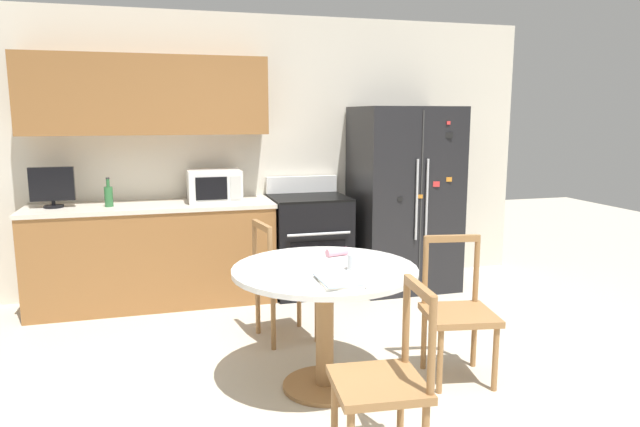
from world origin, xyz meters
TOP-DOWN VIEW (x-y plane):
  - ground_plane at (0.00, 0.00)m, footprint 14.00×14.00m
  - back_wall at (-0.30, 2.59)m, footprint 5.20×0.44m
  - kitchen_counter at (-1.16, 2.29)m, footprint 2.11×0.64m
  - refrigerator at (1.19, 2.19)m, footprint 0.93×0.80m
  - oven_range at (0.26, 2.26)m, footprint 0.70×0.68m
  - microwave at (-0.61, 2.32)m, footprint 0.47×0.40m
  - countertop_tv at (-1.95, 2.32)m, footprint 0.35×0.16m
  - counter_bottle at (-1.50, 2.25)m, footprint 0.07×0.07m
  - dining_table at (-0.15, 0.32)m, footprint 1.12×1.12m
  - dining_chair_far at (-0.23, 1.17)m, footprint 0.48×0.48m
  - dining_chair_near at (-0.11, -0.54)m, footprint 0.46×0.46m
  - dining_chair_right at (0.71, 0.23)m, footprint 0.48×0.48m
  - candle_glass at (0.01, 0.22)m, footprint 0.09×0.09m
  - folded_napkin at (0.01, 0.57)m, footprint 0.15×0.08m
  - mail_stack at (-0.16, -0.00)m, footprint 0.26×0.33m

SIDE VIEW (x-z plane):
  - ground_plane at x=0.00m, z-range 0.00..0.00m
  - dining_chair_far at x=-0.23m, z-range -0.02..0.89m
  - dining_chair_near at x=-0.11m, z-range -0.02..0.89m
  - dining_chair_right at x=0.71m, z-range -0.02..0.89m
  - kitchen_counter at x=-1.16m, z-range 0.00..0.90m
  - oven_range at x=0.26m, z-range -0.07..1.01m
  - dining_table at x=-0.15m, z-range 0.22..0.99m
  - mail_stack at x=-0.16m, z-range 0.77..0.79m
  - folded_napkin at x=0.01m, z-range 0.77..0.82m
  - candle_glass at x=0.01m, z-range 0.76..0.85m
  - refrigerator at x=1.19m, z-range 0.00..1.75m
  - counter_bottle at x=-1.50m, z-range 0.87..1.12m
  - microwave at x=-0.61m, z-range 0.90..1.18m
  - countertop_tv at x=-1.95m, z-range 0.91..1.25m
  - back_wall at x=-0.30m, z-range 0.14..2.74m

